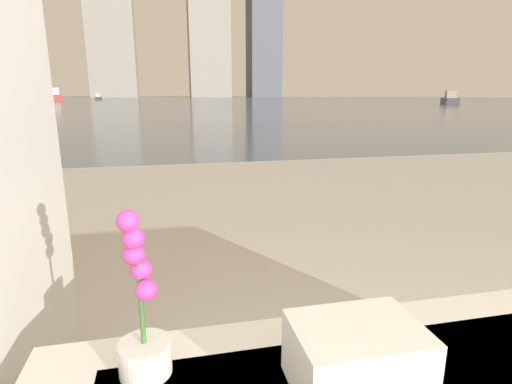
# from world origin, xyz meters

# --- Properties ---
(potted_orchid) EXTENTS (0.13, 0.13, 0.42)m
(potted_orchid) POSITION_xyz_m (-0.71, 0.98, 0.67)
(potted_orchid) COLOR silver
(potted_orchid) RESTS_ON bathtub
(towel_stack) EXTENTS (0.29, 0.22, 0.16)m
(towel_stack) POSITION_xyz_m (-0.23, 0.82, 0.62)
(towel_stack) COLOR silver
(towel_stack) RESTS_ON bathtub
(harbor_water) EXTENTS (180.00, 110.00, 0.01)m
(harbor_water) POSITION_xyz_m (0.00, 62.00, 0.01)
(harbor_water) COLOR slate
(harbor_water) RESTS_ON ground_plane
(harbor_boat_1) EXTENTS (2.91, 3.97, 1.42)m
(harbor_boat_1) POSITION_xyz_m (29.88, 39.42, 0.51)
(harbor_boat_1) COLOR #4C4C51
(harbor_boat_1) RESTS_ON harbor_water
(harbor_boat_2) EXTENTS (1.31, 3.02, 1.10)m
(harbor_boat_2) POSITION_xyz_m (-12.22, 76.34, 0.40)
(harbor_boat_2) COLOR #2D2D33
(harbor_boat_2) RESTS_ON harbor_water
(harbor_boat_3) EXTENTS (2.51, 5.76, 2.10)m
(harbor_boat_3) POSITION_xyz_m (-23.95, 78.48, 0.75)
(harbor_boat_3) COLOR #335647
(harbor_boat_3) RESTS_ON harbor_water
(harbor_boat_5) EXTENTS (3.34, 5.57, 1.98)m
(harbor_boat_5) POSITION_xyz_m (-17.63, 69.30, 0.71)
(harbor_boat_5) COLOR maroon
(harbor_boat_5) RESTS_ON harbor_water
(skyline_tower_1) EXTENTS (11.34, 8.30, 32.26)m
(skyline_tower_1) POSITION_xyz_m (-38.52, 118.00, 16.13)
(skyline_tower_1) COLOR slate
(skyline_tower_1) RESTS_ON ground_plane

